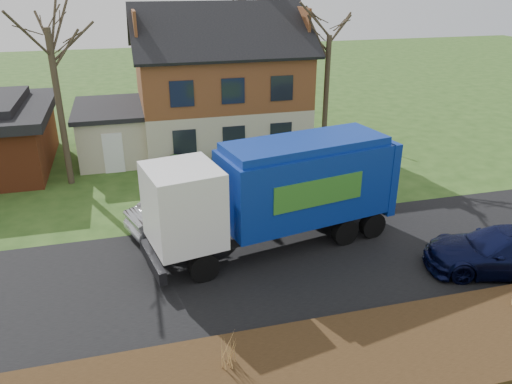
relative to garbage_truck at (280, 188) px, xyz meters
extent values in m
plane|color=#2A4B19|center=(-1.76, -1.35, -2.32)|extent=(120.00, 120.00, 0.00)
cube|color=black|center=(-1.76, -1.35, -2.31)|extent=(80.00, 7.00, 0.02)
cube|color=black|center=(-1.76, -6.65, -2.17)|extent=(80.00, 3.50, 0.30)
cube|color=#C1B89B|center=(0.24, 12.65, -0.97)|extent=(9.00, 7.50, 2.70)
cube|color=#5C321A|center=(0.24, 12.65, 1.78)|extent=(9.00, 7.50, 2.80)
cube|color=#C1B89B|center=(-5.96, 12.15, -1.02)|extent=(3.50, 5.50, 2.60)
cube|color=black|center=(-5.96, 12.15, 0.40)|extent=(3.90, 5.90, 0.24)
cylinder|color=black|center=(-3.16, -1.67, -1.80)|extent=(1.08, 0.54, 1.03)
cylinder|color=black|center=(-3.56, 0.37, -1.80)|extent=(1.08, 0.54, 1.03)
cylinder|color=black|center=(2.39, -0.60, -1.80)|extent=(1.08, 0.54, 1.03)
cylinder|color=black|center=(1.99, 1.45, -1.80)|extent=(1.08, 0.54, 1.03)
cylinder|color=black|center=(3.65, -0.35, -1.80)|extent=(1.08, 0.54, 1.03)
cylinder|color=black|center=(3.26, 1.69, -1.80)|extent=(1.08, 0.54, 1.03)
cube|color=black|center=(0.05, 0.01, -1.47)|extent=(8.60, 2.79, 0.35)
cube|color=white|center=(-3.61, -0.70, 0.06)|extent=(2.71, 2.87, 2.68)
cube|color=black|center=(-4.68, -0.91, 0.21)|extent=(0.49, 2.16, 0.89)
cube|color=black|center=(-4.77, -0.93, -1.77)|extent=(0.72, 2.48, 0.45)
cube|color=navy|center=(0.97, 0.19, 0.06)|extent=(6.61, 3.63, 2.68)
cube|color=navy|center=(0.97, 0.19, 1.55)|extent=(6.26, 3.28, 0.30)
cube|color=navy|center=(4.14, 0.80, -0.03)|extent=(0.82, 2.55, 2.88)
cube|color=#347827|center=(1.07, -1.08, 0.16)|extent=(3.51, 0.72, 0.99)
cube|color=#347827|center=(0.59, 1.40, 0.16)|extent=(3.51, 0.72, 0.99)
imported|color=#B5B8BD|center=(-3.24, 2.22, -1.56)|extent=(4.85, 3.03, 1.51)
imported|color=black|center=(6.89, -3.73, -1.55)|extent=(5.72, 3.67, 1.54)
cylinder|color=#423728|center=(-8.07, 8.49, 1.35)|extent=(0.30, 0.30, 7.32)
cylinder|color=#403526|center=(5.80, 9.95, 0.92)|extent=(0.30, 0.30, 6.46)
cylinder|color=#47332A|center=(3.67, 21.79, 1.83)|extent=(0.32, 0.32, 8.29)
cone|color=tan|center=(-3.25, -6.08, -1.56)|extent=(0.04, 0.04, 0.91)
cone|color=tan|center=(-3.40, -6.08, -1.56)|extent=(0.04, 0.04, 0.91)
cone|color=tan|center=(-3.11, -6.08, -1.56)|extent=(0.04, 0.04, 0.91)
cone|color=tan|center=(-3.25, -5.97, -1.56)|extent=(0.04, 0.04, 0.91)
cone|color=tan|center=(-3.25, -6.20, -1.56)|extent=(0.04, 0.04, 0.91)
camera|label=1|loc=(-5.14, -15.81, 7.10)|focal=35.00mm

